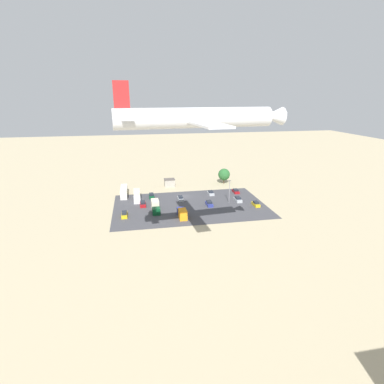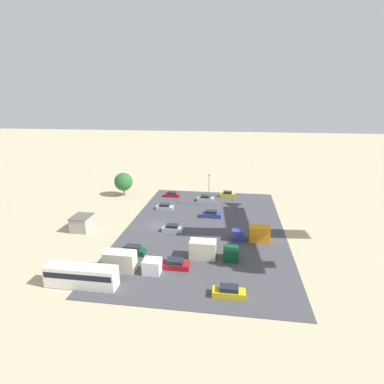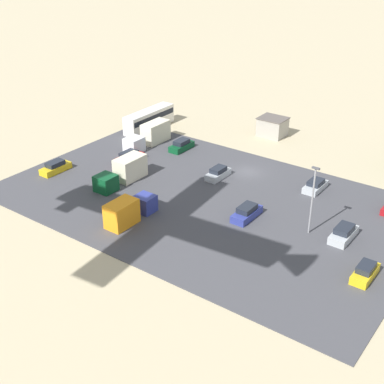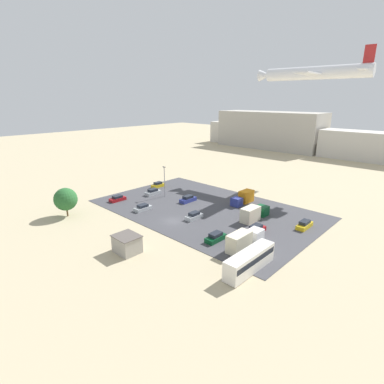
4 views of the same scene
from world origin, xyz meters
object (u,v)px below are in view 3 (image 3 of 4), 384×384
(parked_car_7, at_px, (56,167))
(parked_car_5, at_px, (182,146))
(parked_car_0, at_px, (247,213))
(parked_car_8, at_px, (218,173))
(parked_car_1, at_px, (315,186))
(bus, at_px, (149,119))
(parked_truck_0, at_px, (124,172))
(parked_car_4, at_px, (344,233))
(parked_car_2, at_px, (365,272))
(parked_car_3, at_px, (129,157))
(parked_truck_1, at_px, (129,211))
(parked_truck_2, at_px, (150,136))
(shed_building, at_px, (272,127))

(parked_car_7, bearing_deg, parked_car_5, 60.78)
(parked_car_0, relative_size, parked_car_8, 1.10)
(parked_car_1, distance_m, parked_car_7, 36.55)
(bus, bearing_deg, parked_truck_0, 120.65)
(parked_car_4, bearing_deg, parked_car_7, -169.88)
(parked_car_2, relative_size, parked_car_3, 0.87)
(parked_car_4, height_order, parked_car_8, parked_car_4)
(parked_car_1, distance_m, parked_car_3, 27.56)
(parked_car_7, distance_m, parked_truck_1, 18.46)
(parked_car_4, bearing_deg, parked_car_5, 161.93)
(parked_truck_1, bearing_deg, parked_car_7, 166.77)
(parked_truck_0, height_order, parked_truck_2, parked_truck_2)
(parked_truck_1, height_order, parked_truck_2, parked_truck_2)
(parked_truck_1, bearing_deg, parked_car_3, 132.15)
(shed_building, height_order, bus, bus)
(shed_building, distance_m, parked_car_7, 36.02)
(parked_truck_1, bearing_deg, parked_car_5, 111.24)
(parked_car_2, xyz_separation_m, parked_car_8, (25.02, -10.70, -0.01))
(parked_car_1, height_order, parked_car_2, parked_car_2)
(parked_car_1, height_order, parked_car_8, parked_car_8)
(shed_building, xyz_separation_m, parked_car_8, (-1.80, 18.99, -0.85))
(shed_building, xyz_separation_m, parked_car_4, (-22.20, 23.93, -0.82))
(parked_car_3, bearing_deg, parked_truck_2, 104.99)
(parked_car_0, relative_size, parked_car_5, 1.05)
(parked_truck_0, relative_size, parked_truck_2, 0.92)
(parked_car_4, bearing_deg, parked_car_0, -168.10)
(parked_car_0, distance_m, parked_truck_0, 18.94)
(parked_car_4, bearing_deg, parked_car_2, -51.27)
(parked_car_5, bearing_deg, parked_car_2, 155.93)
(bus, distance_m, parked_truck_1, 31.74)
(parked_car_0, distance_m, parked_car_1, 12.41)
(parked_truck_2, bearing_deg, parked_truck_1, 124.31)
(parked_car_1, bearing_deg, parked_truck_2, -178.45)
(bus, relative_size, parked_car_8, 2.53)
(parked_car_1, xyz_separation_m, parked_car_7, (32.52, 16.69, 0.07))
(shed_building, relative_size, parked_car_4, 1.00)
(parked_car_2, distance_m, parked_truck_2, 43.24)
(parked_car_0, bearing_deg, parked_car_5, -32.66)
(parked_car_2, bearing_deg, bus, 156.22)
(bus, xyz_separation_m, parked_car_5, (-10.25, 4.30, -1.07))
(parked_car_5, bearing_deg, parked_car_7, 60.78)
(bus, height_order, parked_car_4, bus)
(shed_building, xyz_separation_m, parked_truck_1, (0.16, 35.34, -0.11))
(parked_car_4, bearing_deg, parked_truck_2, 166.40)
(bus, bearing_deg, parked_car_7, 91.67)
(parked_car_2, bearing_deg, parked_car_0, 168.07)
(parked_truck_2, bearing_deg, parked_car_2, 160.41)
(parked_car_0, distance_m, parked_truck_1, 14.26)
(bus, xyz_separation_m, parked_car_3, (-6.71, 12.62, -1.08))
(parked_car_8, bearing_deg, parked_car_3, -166.78)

